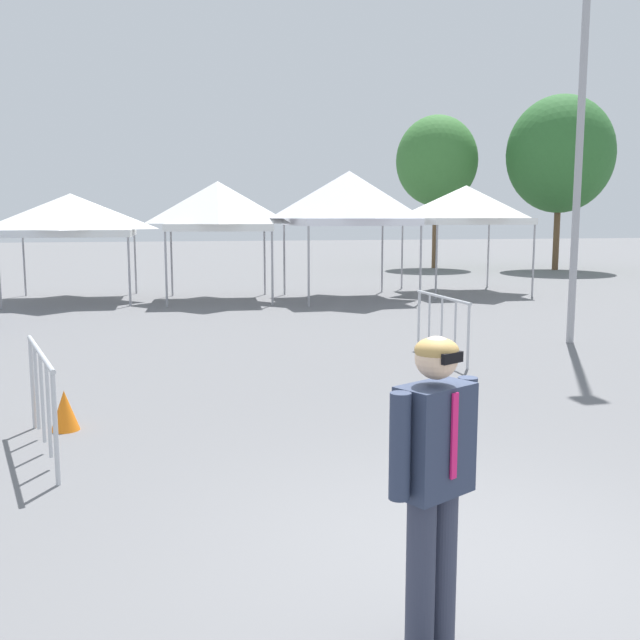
# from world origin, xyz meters

# --- Properties ---
(ground_plane) EXTENTS (140.00, 140.00, 0.00)m
(ground_plane) POSITION_xyz_m (0.00, 0.00, 0.00)
(ground_plane) COLOR slate
(canopy_tent_right_of_center) EXTENTS (3.58, 3.58, 3.07)m
(canopy_tent_right_of_center) POSITION_xyz_m (-4.27, 17.42, 2.47)
(canopy_tent_right_of_center) COLOR #9E9EA3
(canopy_tent_right_of_center) RESTS_ON ground
(canopy_tent_left_of_center) EXTENTS (3.22, 3.22, 3.42)m
(canopy_tent_left_of_center) POSITION_xyz_m (-0.16, 16.50, 2.72)
(canopy_tent_left_of_center) COLOR #9E9EA3
(canopy_tent_left_of_center) RESTS_ON ground
(canopy_tent_far_right) EXTENTS (3.46, 3.46, 3.73)m
(canopy_tent_far_right) POSITION_xyz_m (3.61, 16.04, 2.95)
(canopy_tent_far_right) COLOR #9E9EA3
(canopy_tent_far_right) RESTS_ON ground
(canopy_tent_behind_center) EXTENTS (3.34, 3.34, 3.40)m
(canopy_tent_behind_center) POSITION_xyz_m (7.72, 17.00, 2.79)
(canopy_tent_behind_center) COLOR #9E9EA3
(canopy_tent_behind_center) RESTS_ON ground
(person_foreground) EXTENTS (0.59, 0.41, 1.78)m
(person_foreground) POSITION_xyz_m (-0.61, -0.98, 1.03)
(person_foreground) COLOR #33384C
(person_foreground) RESTS_ON ground
(light_pole_opposite_side) EXTENTS (0.36, 0.36, 9.86)m
(light_pole_opposite_side) POSITION_xyz_m (5.78, 7.81, 5.51)
(light_pole_opposite_side) COLOR #9E9EA3
(light_pole_opposite_side) RESTS_ON ground
(tree_behind_tents_center) EXTENTS (3.82, 3.82, 7.14)m
(tree_behind_tents_center) POSITION_xyz_m (11.14, 27.89, 5.02)
(tree_behind_tents_center) COLOR brown
(tree_behind_tents_center) RESTS_ON ground
(tree_behind_tents_left) EXTENTS (4.77, 4.77, 7.85)m
(tree_behind_tents_left) POSITION_xyz_m (16.06, 25.40, 5.22)
(tree_behind_tents_left) COLOR brown
(tree_behind_tents_left) RESTS_ON ground
(crowd_barrier_mid_lot) EXTENTS (0.56, 2.05, 1.08)m
(crowd_barrier_mid_lot) POSITION_xyz_m (-3.18, 3.11, 0.75)
(crowd_barrier_mid_lot) COLOR #B7BABF
(crowd_barrier_mid_lot) RESTS_ON ground
(crowd_barrier_near_person) EXTENTS (0.12, 2.10, 1.08)m
(crowd_barrier_near_person) POSITION_xyz_m (2.76, 6.95, 0.75)
(crowd_barrier_near_person) COLOR #B7BABF
(crowd_barrier_near_person) RESTS_ON ground
(traffic_cone_lot_center) EXTENTS (0.32, 0.32, 0.46)m
(traffic_cone_lot_center) POSITION_xyz_m (-3.07, 3.92, 0.23)
(traffic_cone_lot_center) COLOR orange
(traffic_cone_lot_center) RESTS_ON ground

